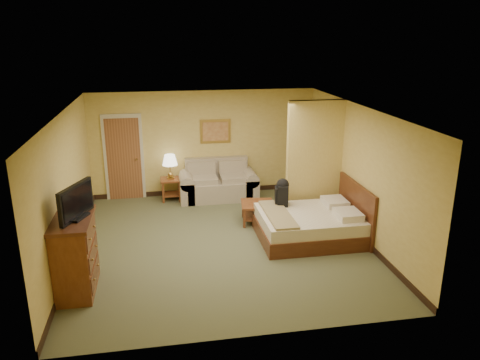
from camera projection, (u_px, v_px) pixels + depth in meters
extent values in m
plane|color=#585C3B|center=(221.00, 243.00, 9.14)|extent=(6.00, 6.00, 0.00)
plane|color=white|center=(219.00, 110.00, 8.36)|extent=(6.00, 6.00, 0.00)
cube|color=#DABD5D|center=(204.00, 143.00, 11.57)|extent=(5.50, 0.02, 2.60)
cube|color=#DABD5D|center=(67.00, 187.00, 8.29)|extent=(0.02, 6.00, 2.60)
cube|color=#DABD5D|center=(358.00, 172.00, 9.21)|extent=(0.02, 6.00, 2.60)
cube|color=#DABD5D|center=(314.00, 161.00, 9.98)|extent=(1.20, 0.15, 2.60)
cube|color=beige|center=(124.00, 157.00, 11.29)|extent=(0.94, 0.06, 2.10)
cube|color=brown|center=(124.00, 159.00, 11.29)|extent=(0.80, 0.04, 2.00)
cylinder|color=#AE8B40|center=(137.00, 159.00, 11.29)|extent=(0.04, 0.12, 0.04)
cube|color=black|center=(205.00, 191.00, 11.93)|extent=(5.50, 0.02, 0.12)
cube|color=tan|center=(219.00, 190.00, 11.49)|extent=(1.56, 0.84, 0.47)
cube|color=tan|center=(216.00, 167.00, 11.68)|extent=(1.56, 0.20, 0.49)
cube|color=tan|center=(187.00, 190.00, 11.35)|extent=(0.33, 0.84, 0.52)
cube|color=tan|center=(250.00, 187.00, 11.61)|extent=(0.33, 0.84, 0.52)
cube|color=#652E16|center=(171.00, 180.00, 11.33)|extent=(0.49, 0.49, 0.04)
cube|color=#652E16|center=(171.00, 194.00, 11.44)|extent=(0.41, 0.41, 0.03)
cube|color=#652E16|center=(163.00, 193.00, 11.19)|extent=(0.05, 0.05, 0.50)
cube|color=#652E16|center=(180.00, 192.00, 11.26)|extent=(0.05, 0.05, 0.50)
cube|color=#652E16|center=(163.00, 188.00, 11.56)|extent=(0.05, 0.05, 0.50)
cube|color=#652E16|center=(179.00, 187.00, 11.63)|extent=(0.05, 0.05, 0.50)
cylinder|color=#AE8B40|center=(171.00, 178.00, 11.32)|extent=(0.18, 0.18, 0.04)
cylinder|color=#AE8B40|center=(170.00, 169.00, 11.25)|extent=(0.02, 0.02, 0.30)
cone|color=white|center=(170.00, 160.00, 11.18)|extent=(0.36, 0.36, 0.25)
cube|color=#652E16|center=(257.00, 204.00, 10.01)|extent=(0.77, 0.77, 0.04)
cube|color=#652E16|center=(257.00, 216.00, 10.09)|extent=(0.66, 0.66, 0.03)
cube|color=#652E16|center=(246.00, 219.00, 9.75)|extent=(0.05, 0.05, 0.41)
cube|color=#652E16|center=(267.00, 208.00, 10.39)|extent=(0.05, 0.05, 0.41)
cube|color=#B78E3F|center=(215.00, 131.00, 11.50)|extent=(0.76, 0.03, 0.59)
cube|color=#AE6335|center=(215.00, 131.00, 11.49)|extent=(0.63, 0.02, 0.46)
cube|color=#652E16|center=(75.00, 257.00, 7.29)|extent=(0.54, 1.07, 1.17)
cube|color=#4A2211|center=(71.00, 220.00, 7.10)|extent=(0.60, 1.15, 0.06)
cube|color=black|center=(78.00, 217.00, 7.11)|extent=(0.35, 0.43, 0.03)
cube|color=black|center=(76.00, 201.00, 7.03)|extent=(0.39, 0.83, 0.52)
cube|color=#4A2211|center=(309.00, 231.00, 9.30)|extent=(1.99, 1.59, 0.30)
cube|color=#F2E7C6|center=(309.00, 219.00, 9.21)|extent=(1.93, 1.53, 0.24)
cube|color=#4A2211|center=(356.00, 210.00, 9.34)|extent=(0.06, 1.69, 1.09)
cube|color=white|center=(348.00, 215.00, 8.94)|extent=(0.45, 0.55, 0.14)
cube|color=white|center=(335.00, 202.00, 9.60)|extent=(0.45, 0.55, 0.14)
cube|color=#8F7C4E|center=(278.00, 214.00, 9.06)|extent=(0.45, 1.49, 0.05)
cube|color=black|center=(282.00, 195.00, 9.56)|extent=(0.27, 0.36, 0.43)
sphere|color=black|center=(283.00, 185.00, 9.49)|extent=(0.26, 0.26, 0.26)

